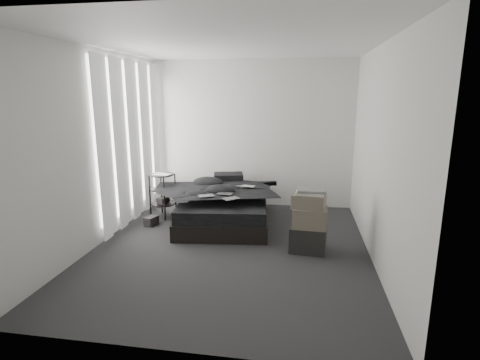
# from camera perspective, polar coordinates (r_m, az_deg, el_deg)

# --- Properties ---
(floor) EXTENTS (3.60, 4.20, 0.01)m
(floor) POSITION_cam_1_polar(r_m,az_deg,el_deg) (5.09, -1.46, -10.29)
(floor) COLOR #2A2A2C
(floor) RESTS_ON ground
(ceiling) EXTENTS (3.60, 4.20, 0.01)m
(ceiling) POSITION_cam_1_polar(r_m,az_deg,el_deg) (4.71, -1.66, 20.18)
(ceiling) COLOR white
(ceiling) RESTS_ON ground
(wall_back) EXTENTS (3.60, 0.01, 2.60)m
(wall_back) POSITION_cam_1_polar(r_m,az_deg,el_deg) (6.78, 1.77, 6.98)
(wall_back) COLOR silver
(wall_back) RESTS_ON ground
(wall_front) EXTENTS (3.60, 0.01, 2.60)m
(wall_front) POSITION_cam_1_polar(r_m,az_deg,el_deg) (2.73, -9.76, -2.28)
(wall_front) COLOR silver
(wall_front) RESTS_ON ground
(wall_left) EXTENTS (0.01, 4.20, 2.60)m
(wall_left) POSITION_cam_1_polar(r_m,az_deg,el_deg) (5.36, -20.89, 4.53)
(wall_left) COLOR silver
(wall_left) RESTS_ON ground
(wall_right) EXTENTS (0.01, 4.20, 2.60)m
(wall_right) POSITION_cam_1_polar(r_m,az_deg,el_deg) (4.74, 20.42, 3.55)
(wall_right) COLOR silver
(wall_right) RESTS_ON ground
(window_left) EXTENTS (0.02, 2.00, 2.30)m
(window_left) POSITION_cam_1_polar(r_m,az_deg,el_deg) (6.13, -16.60, 6.28)
(window_left) COLOR white
(window_left) RESTS_ON wall_left
(curtain_left) EXTENTS (0.06, 2.12, 2.48)m
(curtain_left) POSITION_cam_1_polar(r_m,az_deg,el_deg) (6.12, -16.13, 5.63)
(curtain_left) COLOR white
(curtain_left) RESTS_ON wall_left
(bed) EXTENTS (1.53, 1.91, 0.24)m
(bed) POSITION_cam_1_polar(r_m,az_deg,el_deg) (5.99, -2.41, -5.42)
(bed) COLOR black
(bed) RESTS_ON floor
(mattress) EXTENTS (1.47, 1.85, 0.19)m
(mattress) POSITION_cam_1_polar(r_m,az_deg,el_deg) (5.92, -2.43, -3.45)
(mattress) COLOR black
(mattress) RESTS_ON bed
(duvet) EXTENTS (1.46, 1.65, 0.21)m
(duvet) POSITION_cam_1_polar(r_m,az_deg,el_deg) (5.83, -2.49, -1.71)
(duvet) COLOR black
(duvet) RESTS_ON mattress
(pillow_lower) EXTENTS (0.57, 0.42, 0.12)m
(pillow_lower) POSITION_cam_1_polar(r_m,az_deg,el_deg) (6.55, -2.27, -0.44)
(pillow_lower) COLOR black
(pillow_lower) RESTS_ON mattress
(pillow_upper) EXTENTS (0.56, 0.44, 0.11)m
(pillow_upper) POSITION_cam_1_polar(r_m,az_deg,el_deg) (6.50, -1.77, 0.51)
(pillow_upper) COLOR black
(pillow_upper) RESTS_ON pillow_lower
(laptop) EXTENTS (0.31, 0.24, 0.02)m
(laptop) POSITION_cam_1_polar(r_m,az_deg,el_deg) (5.86, 0.75, -0.46)
(laptop) COLOR silver
(laptop) RESTS_ON duvet
(comic_a) EXTENTS (0.27, 0.23, 0.01)m
(comic_a) POSITION_cam_1_polar(r_m,az_deg,el_deg) (5.41, -5.19, -1.73)
(comic_a) COLOR black
(comic_a) RESTS_ON duvet
(comic_b) EXTENTS (0.24, 0.17, 0.01)m
(comic_b) POSITION_cam_1_polar(r_m,az_deg,el_deg) (5.51, -2.35, -1.38)
(comic_b) COLOR black
(comic_b) RESTS_ON duvet
(comic_c) EXTENTS (0.26, 0.26, 0.01)m
(comic_c) POSITION_cam_1_polar(r_m,az_deg,el_deg) (5.25, -1.39, -2.04)
(comic_c) COLOR black
(comic_c) RESTS_ON duvet
(side_stand) EXTENTS (0.49, 0.49, 0.72)m
(side_stand) POSITION_cam_1_polar(r_m,az_deg,el_deg) (6.34, -11.67, -2.37)
(side_stand) COLOR black
(side_stand) RESTS_ON floor
(papers) EXTENTS (0.30, 0.24, 0.01)m
(papers) POSITION_cam_1_polar(r_m,az_deg,el_deg) (6.24, -11.81, 0.84)
(papers) COLOR white
(papers) RESTS_ON side_stand
(floor_books) EXTENTS (0.19, 0.24, 0.15)m
(floor_books) POSITION_cam_1_polar(r_m,az_deg,el_deg) (6.05, -13.39, -6.03)
(floor_books) COLOR black
(floor_books) RESTS_ON floor
(box_lower) EXTENTS (0.49, 0.41, 0.34)m
(box_lower) POSITION_cam_1_polar(r_m,az_deg,el_deg) (5.02, 10.34, -8.76)
(box_lower) COLOR black
(box_lower) RESTS_ON floor
(box_mid) EXTENTS (0.44, 0.36, 0.26)m
(box_mid) POSITION_cam_1_polar(r_m,az_deg,el_deg) (4.91, 10.58, -5.58)
(box_mid) COLOR #635A4E
(box_mid) RESTS_ON box_lower
(box_upper) EXTENTS (0.46, 0.39, 0.18)m
(box_upper) POSITION_cam_1_polar(r_m,az_deg,el_deg) (4.85, 10.47, -3.08)
(box_upper) COLOR #635A4E
(box_upper) RESTS_ON box_mid
(art_book_white) EXTENTS (0.38, 0.32, 0.03)m
(art_book_white) POSITION_cam_1_polar(r_m,az_deg,el_deg) (4.82, 10.63, -1.88)
(art_book_white) COLOR silver
(art_book_white) RESTS_ON box_upper
(art_book_snake) EXTENTS (0.34, 0.27, 0.03)m
(art_book_snake) POSITION_cam_1_polar(r_m,az_deg,el_deg) (4.81, 10.76, -1.53)
(art_book_snake) COLOR silver
(art_book_snake) RESTS_ON art_book_white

